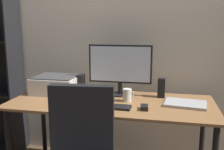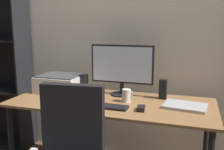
% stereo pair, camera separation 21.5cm
% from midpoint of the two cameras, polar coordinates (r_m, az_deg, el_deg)
% --- Properties ---
extents(back_wall, '(6.40, 0.10, 2.60)m').
position_cam_midpoint_polar(back_wall, '(2.59, -0.05, 9.54)').
color(back_wall, beige).
rests_on(back_wall, ground).
extents(desk, '(1.69, 0.73, 0.74)m').
position_cam_midpoint_polar(desk, '(2.18, -3.01, -7.83)').
color(desk, olive).
rests_on(desk, ground).
extents(monitor, '(0.57, 0.20, 0.46)m').
position_cam_midpoint_polar(monitor, '(2.30, -0.88, 1.88)').
color(monitor, black).
rests_on(monitor, desk).
extents(keyboard, '(0.29, 0.12, 0.02)m').
position_cam_midpoint_polar(keyboard, '(1.99, -3.09, -7.08)').
color(keyboard, black).
rests_on(keyboard, desk).
extents(mouse, '(0.07, 0.10, 0.03)m').
position_cam_midpoint_polar(mouse, '(1.95, 4.03, -7.24)').
color(mouse, black).
rests_on(mouse, desk).
extents(coffee_mug, '(0.09, 0.07, 0.11)m').
position_cam_midpoint_polar(coffee_mug, '(2.14, 0.54, -4.53)').
color(coffee_mug, white).
rests_on(coffee_mug, desk).
extents(laptop, '(0.35, 0.27, 0.02)m').
position_cam_midpoint_polar(laptop, '(2.11, 13.16, -6.28)').
color(laptop, '#B7BABC').
rests_on(laptop, desk).
extents(speaker_left, '(0.06, 0.07, 0.17)m').
position_cam_midpoint_polar(speaker_left, '(2.44, -9.45, -1.97)').
color(speaker_left, black).
rests_on(speaker_left, desk).
extents(speaker_right, '(0.06, 0.07, 0.17)m').
position_cam_midpoint_polar(speaker_right, '(2.28, 8.25, -2.86)').
color(speaker_right, black).
rests_on(speaker_right, desk).
extents(printer, '(0.40, 0.34, 0.16)m').
position_cam_midpoint_polar(printer, '(2.49, -14.70, -2.05)').
color(printer, silver).
rests_on(printer, desk).
extents(paper_sheet, '(0.25, 0.33, 0.00)m').
position_cam_midpoint_polar(paper_sheet, '(2.05, -10.75, -6.99)').
color(paper_sheet, white).
rests_on(paper_sheet, desk).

